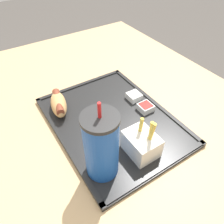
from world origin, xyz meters
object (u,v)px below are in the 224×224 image
object	(u,v)px
fries_carton	(141,143)
sauce_cup_ketchup	(146,107)
sauce_cup_mayo	(134,96)
hot_dog_far	(59,104)
soda_cup	(101,146)

from	to	relation	value
fries_carton	sauce_cup_ketchup	world-z (taller)	fries_carton
sauce_cup_mayo	sauce_cup_ketchup	distance (m)	0.06
fries_carton	hot_dog_far	bearing A→B (deg)	23.51
sauce_cup_mayo	sauce_cup_ketchup	world-z (taller)	same
soda_cup	sauce_cup_mayo	size ratio (longest dim) A/B	5.02
hot_dog_far	fries_carton	world-z (taller)	fries_carton
fries_carton	sauce_cup_ketchup	distance (m)	0.16
sauce_cup_mayo	sauce_cup_ketchup	bearing A→B (deg)	177.54
fries_carton	sauce_cup_ketchup	size ratio (longest dim) A/B	2.71
soda_cup	fries_carton	distance (m)	0.12
hot_dog_far	fries_carton	size ratio (longest dim) A/B	1.07
soda_cup	sauce_cup_mayo	bearing A→B (deg)	-52.55
hot_dog_far	sauce_cup_ketchup	world-z (taller)	hot_dog_far
fries_carton	sauce_cup_ketchup	bearing A→B (deg)	-43.56
soda_cup	sauce_cup_ketchup	world-z (taller)	soda_cup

